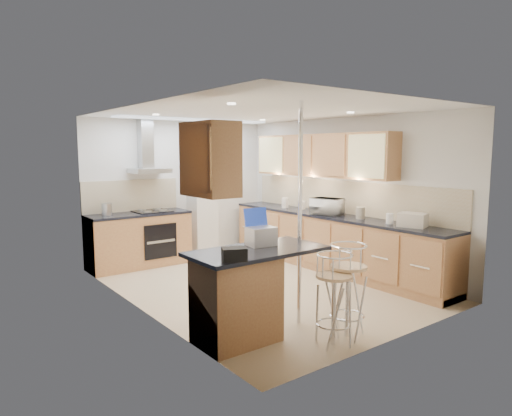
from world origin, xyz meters
TOP-DOWN VIEW (x-y plane):
  - ground at (0.00, 0.00)m, footprint 4.80×4.80m
  - room_shell at (0.32, 0.38)m, footprint 3.64×4.84m
  - right_counter at (1.50, 0.00)m, footprint 0.63×4.40m
  - back_counter at (-0.95, 2.10)m, footprint 1.70×0.63m
  - peninsula at (-1.12, -1.45)m, footprint 1.47×0.72m
  - microwave at (1.42, 0.01)m, footprint 0.45×0.56m
  - laptop at (-0.98, -1.32)m, footprint 0.32×0.25m
  - bag at (-1.60, -1.72)m, footprint 0.27×0.24m
  - bar_stool_near at (-0.65, -2.10)m, footprint 0.41×0.41m
  - bar_stool_end at (-0.38, -2.04)m, footprint 0.58×0.58m
  - jar_a at (1.45, 1.10)m, footprint 0.16×0.16m
  - jar_b at (1.59, 0.78)m, footprint 0.14×0.14m
  - jar_c at (1.51, -0.60)m, footprint 0.15×0.15m
  - jar_d at (1.46, -1.18)m, footprint 0.13×0.13m
  - bread_bin at (1.51, -1.52)m, footprint 0.38×0.43m
  - kettle at (-1.48, 2.12)m, footprint 0.16×0.16m

SIDE VIEW (x-z plane):
  - ground at x=0.00m, z-range 0.00..0.00m
  - back_counter at x=-0.95m, z-range 0.00..0.92m
  - right_counter at x=1.50m, z-range 0.00..0.92m
  - peninsula at x=-1.12m, z-range 0.01..0.95m
  - bar_stool_near at x=-0.65m, z-range 0.00..0.95m
  - bar_stool_end at x=-0.38m, z-range 0.00..1.01m
  - jar_b at x=1.59m, z-range 0.92..1.07m
  - jar_d at x=1.46m, z-range 0.92..1.07m
  - bag at x=-1.60m, z-range 0.94..1.06m
  - jar_c at x=1.51m, z-range 0.92..1.10m
  - jar_a at x=1.45m, z-range 0.92..1.10m
  - bread_bin at x=1.51m, z-range 0.92..1.11m
  - kettle at x=-1.48m, z-range 0.92..1.12m
  - laptop at x=-0.98m, z-range 0.94..1.14m
  - microwave at x=1.42m, z-range 0.92..1.19m
  - room_shell at x=0.32m, z-range 0.29..2.80m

